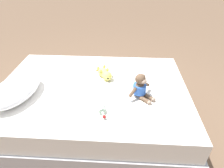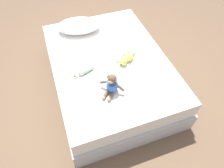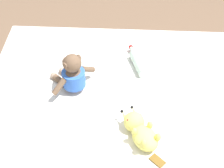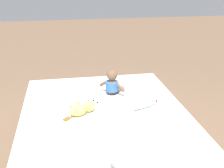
{
  "view_description": "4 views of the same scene",
  "coord_description": "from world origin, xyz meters",
  "px_view_note": "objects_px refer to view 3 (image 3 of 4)",
  "views": [
    {
      "loc": [
        -1.59,
        -0.29,
        1.61
      ],
      "look_at": [
        -0.04,
        -0.2,
        0.55
      ],
      "focal_mm": 31.01,
      "sensor_mm": 36.0,
      "label": 1
    },
    {
      "loc": [
        -0.57,
        -1.72,
        2.24
      ],
      "look_at": [
        -0.12,
        -0.46,
        0.59
      ],
      "focal_mm": 32.65,
      "sensor_mm": 36.0,
      "label": 2
    },
    {
      "loc": [
        1.2,
        -0.19,
        1.85
      ],
      "look_at": [
        -0.06,
        -0.26,
        0.61
      ],
      "focal_mm": 56.31,
      "sensor_mm": 36.0,
      "label": 3
    },
    {
      "loc": [
        0.3,
        1.96,
        1.58
      ],
      "look_at": [
        -0.12,
        -0.46,
        0.59
      ],
      "focal_mm": 45.35,
      "sensor_mm": 36.0,
      "label": 4
    }
  ],
  "objects_px": {
    "bed": "(157,139)",
    "plush_yellow_creature": "(140,131)",
    "plush_monkey": "(72,75)",
    "glass_bottle": "(139,63)"
  },
  "relations": [
    {
      "from": "glass_bottle",
      "to": "plush_monkey",
      "type": "bearing_deg",
      "value": -61.49
    },
    {
      "from": "plush_yellow_creature",
      "to": "glass_bottle",
      "type": "xyz_separation_m",
      "value": [
        -0.5,
        -0.01,
        -0.02
      ]
    },
    {
      "from": "bed",
      "to": "glass_bottle",
      "type": "xyz_separation_m",
      "value": [
        -0.32,
        -0.12,
        0.28
      ]
    },
    {
      "from": "plush_monkey",
      "to": "glass_bottle",
      "type": "bearing_deg",
      "value": 118.51
    },
    {
      "from": "bed",
      "to": "plush_monkey",
      "type": "xyz_separation_m",
      "value": [
        -0.13,
        -0.47,
        0.35
      ]
    },
    {
      "from": "plush_monkey",
      "to": "glass_bottle",
      "type": "height_order",
      "value": "plush_monkey"
    },
    {
      "from": "bed",
      "to": "plush_yellow_creature",
      "type": "xyz_separation_m",
      "value": [
        0.18,
        -0.11,
        0.3
      ]
    },
    {
      "from": "plush_yellow_creature",
      "to": "glass_bottle",
      "type": "height_order",
      "value": "plush_yellow_creature"
    },
    {
      "from": "plush_yellow_creature",
      "to": "bed",
      "type": "bearing_deg",
      "value": 148.32
    },
    {
      "from": "plush_monkey",
      "to": "glass_bottle",
      "type": "distance_m",
      "value": 0.41
    }
  ]
}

